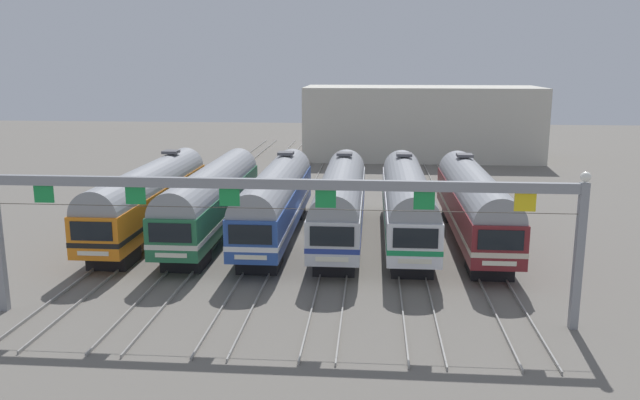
{
  "coord_description": "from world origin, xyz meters",
  "views": [
    {
      "loc": [
        4.11,
        -40.87,
        11.51
      ],
      "look_at": [
        0.48,
        3.5,
        1.87
      ],
      "focal_mm": 36.35,
      "sensor_mm": 36.0,
      "label": 1
    }
  ],
  "objects_px": {
    "commuter_train_white": "(407,201)",
    "commuter_train_green": "(212,197)",
    "commuter_train_blue": "(276,198)",
    "commuter_train_silver": "(341,200)",
    "commuter_train_orange": "(149,196)",
    "catenary_gantry": "(277,204)",
    "commuter_train_maroon": "(474,202)"
  },
  "relations": [
    {
      "from": "commuter_train_silver",
      "to": "commuter_train_blue",
      "type": "bearing_deg",
      "value": 180.0
    },
    {
      "from": "commuter_train_blue",
      "to": "catenary_gantry",
      "type": "height_order",
      "value": "catenary_gantry"
    },
    {
      "from": "commuter_train_orange",
      "to": "commuter_train_blue",
      "type": "xyz_separation_m",
      "value": [
        8.48,
        0.0,
        0.0
      ]
    },
    {
      "from": "commuter_train_silver",
      "to": "commuter_train_maroon",
      "type": "height_order",
      "value": "same"
    },
    {
      "from": "commuter_train_green",
      "to": "catenary_gantry",
      "type": "relative_size",
      "value": 0.68
    },
    {
      "from": "commuter_train_green",
      "to": "commuter_train_blue",
      "type": "relative_size",
      "value": 1.0
    },
    {
      "from": "commuter_train_green",
      "to": "commuter_train_maroon",
      "type": "distance_m",
      "value": 16.95
    },
    {
      "from": "commuter_train_green",
      "to": "commuter_train_maroon",
      "type": "xyz_separation_m",
      "value": [
        16.95,
        0.0,
        0.0
      ]
    },
    {
      "from": "commuter_train_green",
      "to": "catenary_gantry",
      "type": "bearing_deg",
      "value": -64.77
    },
    {
      "from": "commuter_train_green",
      "to": "commuter_train_orange",
      "type": "bearing_deg",
      "value": 179.94
    },
    {
      "from": "commuter_train_blue",
      "to": "commuter_train_maroon",
      "type": "bearing_deg",
      "value": 0.0
    },
    {
      "from": "commuter_train_maroon",
      "to": "commuter_train_silver",
      "type": "bearing_deg",
      "value": 180.0
    },
    {
      "from": "commuter_train_white",
      "to": "commuter_train_maroon",
      "type": "relative_size",
      "value": 1.0
    },
    {
      "from": "catenary_gantry",
      "to": "commuter_train_orange",
      "type": "bearing_deg",
      "value": 128.13
    },
    {
      "from": "commuter_train_orange",
      "to": "catenary_gantry",
      "type": "xyz_separation_m",
      "value": [
        10.6,
        -13.5,
        2.68
      ]
    },
    {
      "from": "commuter_train_orange",
      "to": "commuter_train_maroon",
      "type": "height_order",
      "value": "same"
    },
    {
      "from": "commuter_train_blue",
      "to": "commuter_train_white",
      "type": "distance_m",
      "value": 8.48
    },
    {
      "from": "commuter_train_white",
      "to": "commuter_train_green",
      "type": "bearing_deg",
      "value": -179.98
    },
    {
      "from": "commuter_train_orange",
      "to": "commuter_train_maroon",
      "type": "relative_size",
      "value": 1.0
    },
    {
      "from": "commuter_train_green",
      "to": "commuter_train_maroon",
      "type": "height_order",
      "value": "commuter_train_maroon"
    },
    {
      "from": "commuter_train_orange",
      "to": "commuter_train_blue",
      "type": "relative_size",
      "value": 1.0
    },
    {
      "from": "commuter_train_blue",
      "to": "commuter_train_silver",
      "type": "distance_m",
      "value": 4.24
    },
    {
      "from": "commuter_train_silver",
      "to": "commuter_train_orange",
      "type": "bearing_deg",
      "value": 180.0
    },
    {
      "from": "commuter_train_blue",
      "to": "commuter_train_white",
      "type": "relative_size",
      "value": 1.0
    },
    {
      "from": "commuter_train_maroon",
      "to": "catenary_gantry",
      "type": "distance_m",
      "value": 17.37
    },
    {
      "from": "commuter_train_silver",
      "to": "commuter_train_white",
      "type": "distance_m",
      "value": 4.24
    },
    {
      "from": "commuter_train_blue",
      "to": "commuter_train_silver",
      "type": "xyz_separation_m",
      "value": [
        4.24,
        0.0,
        0.0
      ]
    },
    {
      "from": "commuter_train_green",
      "to": "commuter_train_white",
      "type": "height_order",
      "value": "commuter_train_white"
    },
    {
      "from": "commuter_train_orange",
      "to": "commuter_train_silver",
      "type": "relative_size",
      "value": 1.0
    },
    {
      "from": "commuter_train_silver",
      "to": "catenary_gantry",
      "type": "xyz_separation_m",
      "value": [
        -2.12,
        -13.5,
        2.68
      ]
    },
    {
      "from": "commuter_train_orange",
      "to": "commuter_train_silver",
      "type": "xyz_separation_m",
      "value": [
        12.72,
        0.0,
        0.0
      ]
    },
    {
      "from": "commuter_train_orange",
      "to": "commuter_train_green",
      "type": "relative_size",
      "value": 1.0
    }
  ]
}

